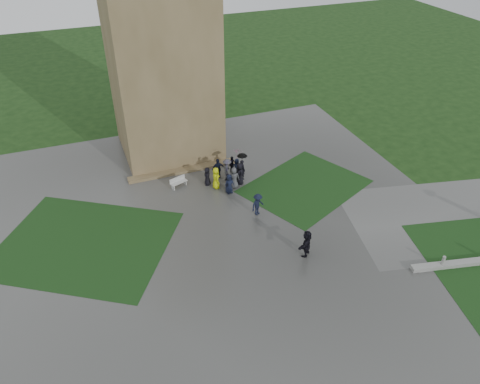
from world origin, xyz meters
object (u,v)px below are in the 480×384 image
object	(u,v)px
bench	(178,182)
pedestrian_mid	(258,204)
tower	(160,49)
pedestrian_near	(307,243)

from	to	relation	value
bench	pedestrian_mid	bearing A→B (deg)	-70.40
tower	pedestrian_near	size ratio (longest dim) A/B	9.53
bench	pedestrian_mid	distance (m)	7.15
pedestrian_mid	pedestrian_near	world-z (taller)	pedestrian_near
tower	pedestrian_mid	distance (m)	14.97
bench	pedestrian_mid	xyz separation A→B (m)	(4.44, -5.59, 0.45)
tower	pedestrian_near	bearing A→B (deg)	-74.35
tower	bench	size ratio (longest dim) A/B	12.38
bench	pedestrian_near	distance (m)	12.16
bench	pedestrian_near	size ratio (longest dim) A/B	0.77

